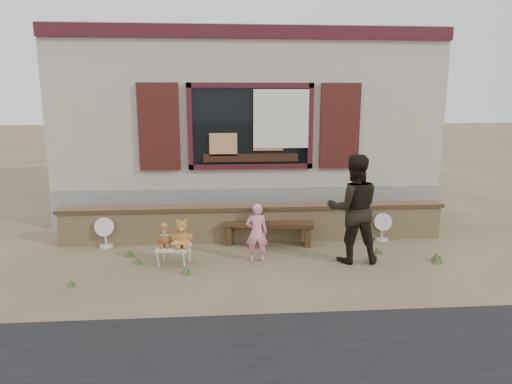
{
  "coord_description": "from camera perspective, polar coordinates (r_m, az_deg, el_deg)",
  "views": [
    {
      "loc": [
        -0.6,
        -7.15,
        2.61
      ],
      "look_at": [
        0.0,
        0.6,
        1.0
      ],
      "focal_mm": 32.0,
      "sensor_mm": 36.0,
      "label": 1
    }
  ],
  "objects": [
    {
      "name": "fan_left",
      "position": [
        8.54,
        -18.32,
        -4.77
      ],
      "size": [
        0.35,
        0.23,
        0.55
      ],
      "rotation": [
        0.0,
        0.0,
        -0.11
      ],
      "color": "silver",
      "rests_on": "ground"
    },
    {
      "name": "folding_chair",
      "position": [
        7.4,
        -10.23,
        -6.9
      ],
      "size": [
        0.56,
        0.51,
        0.3
      ],
      "rotation": [
        0.0,
        0.0,
        -0.17
      ],
      "color": "beige",
      "rests_on": "ground"
    },
    {
      "name": "child",
      "position": [
        7.38,
        0.08,
        -5.08
      ],
      "size": [
        0.35,
        0.23,
        0.96
      ],
      "primitive_type": "imported",
      "rotation": [
        0.0,
        0.0,
        3.14
      ],
      "color": "pink",
      "rests_on": "ground"
    },
    {
      "name": "adult",
      "position": [
        7.44,
        12.1,
        -2.05
      ],
      "size": [
        0.89,
        0.72,
        1.75
      ],
      "primitive_type": "imported",
      "rotation": [
        0.0,
        0.0,
        3.08
      ],
      "color": "black",
      "rests_on": "ground"
    },
    {
      "name": "grass_tufts",
      "position": [
        7.49,
        2.36,
        -8.21
      ],
      "size": [
        5.75,
        1.54,
        0.15
      ],
      "color": "#3C5D25",
      "rests_on": "ground"
    },
    {
      "name": "brick_wall",
      "position": [
        8.48,
        -0.21,
        -3.82
      ],
      "size": [
        7.1,
        0.36,
        0.67
      ],
      "color": "tan",
      "rests_on": "ground"
    },
    {
      "name": "fan_right",
      "position": [
        8.8,
        15.5,
        -4.17
      ],
      "size": [
        0.34,
        0.22,
        0.53
      ],
      "rotation": [
        0.0,
        0.0,
        -0.1
      ],
      "color": "silver",
      "rests_on": "ground"
    },
    {
      "name": "shopfront",
      "position": [
        11.67,
        -1.48,
        8.68
      ],
      "size": [
        8.04,
        5.13,
        4.0
      ],
      "color": "gray",
      "rests_on": "ground"
    },
    {
      "name": "ground",
      "position": [
        7.64,
        0.35,
        -8.29
      ],
      "size": [
        80.0,
        80.0,
        0.0
      ],
      "primitive_type": "plane",
      "color": "brown",
      "rests_on": "ground"
    },
    {
      "name": "bench",
      "position": [
        8.25,
        1.56,
        -4.56
      ],
      "size": [
        1.65,
        0.59,
        0.41
      ],
      "rotation": [
        0.0,
        0.0,
        -0.15
      ],
      "color": "#382513",
      "rests_on": "ground"
    },
    {
      "name": "teddy_bear_right",
      "position": [
        7.29,
        -9.24,
        -5.06
      ],
      "size": [
        0.37,
        0.34,
        0.45
      ],
      "primitive_type": null,
      "rotation": [
        0.0,
        0.0,
        -0.17
      ],
      "color": "brown",
      "rests_on": "folding_chair"
    },
    {
      "name": "teddy_bear_left",
      "position": [
        7.37,
        -11.34,
        -5.31
      ],
      "size": [
        0.3,
        0.27,
        0.36
      ],
      "primitive_type": null,
      "rotation": [
        0.0,
        0.0,
        -0.17
      ],
      "color": "brown",
      "rests_on": "folding_chair"
    }
  ]
}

